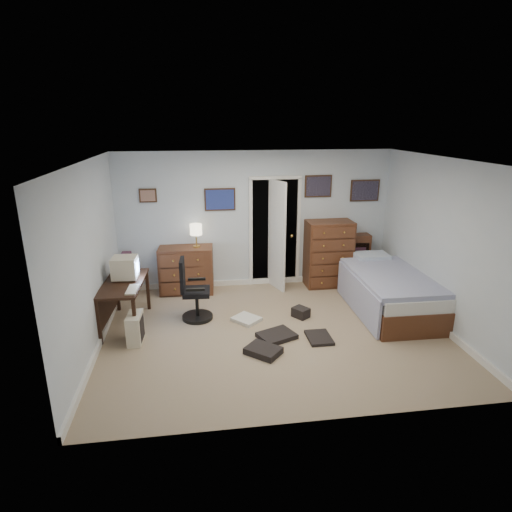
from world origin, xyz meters
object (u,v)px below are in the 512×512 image
Objects in this scene: office_chair at (193,296)px; tall_dresser at (328,254)px; computer_desk at (118,292)px; low_dresser at (186,270)px; bed at (387,290)px.

office_chair is 0.80× the size of tall_dresser.
tall_dresser reaches higher than office_chair.
low_dresser is at bearing 54.62° from computer_desk.
low_dresser is 0.77× the size of tall_dresser.
computer_desk is 1.11m from office_chair.
bed reaches higher than computer_desk.
office_chair is at bearing 179.63° from bed.
office_chair is 0.46× the size of bed.
bed is (4.27, 0.01, -0.21)m from computer_desk.
bed is at bearing -16.60° from low_dresser.
office_chair is 2.77m from tall_dresser.
tall_dresser is at bearing 3.35° from low_dresser.
bed is at bearing 1.77° from office_chair.
tall_dresser reaches higher than computer_desk.
computer_desk is 3.82m from tall_dresser.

